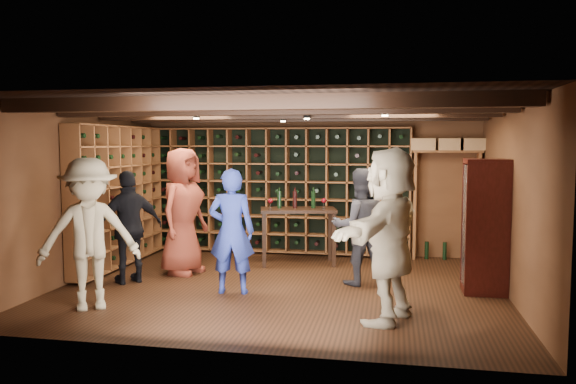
% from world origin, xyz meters
% --- Properties ---
extents(ground, '(6.00, 6.00, 0.00)m').
position_xyz_m(ground, '(0.00, 0.00, 0.00)').
color(ground, black).
rests_on(ground, ground).
extents(room_shell, '(6.00, 6.00, 6.00)m').
position_xyz_m(room_shell, '(0.00, 0.05, 2.42)').
color(room_shell, brown).
rests_on(room_shell, ground).
extents(wine_rack_back, '(4.65, 0.30, 2.20)m').
position_xyz_m(wine_rack_back, '(-0.52, 2.33, 1.15)').
color(wine_rack_back, brown).
rests_on(wine_rack_back, ground).
extents(wine_rack_left, '(0.30, 2.65, 2.20)m').
position_xyz_m(wine_rack_left, '(-2.83, 0.82, 1.15)').
color(wine_rack_left, brown).
rests_on(wine_rack_left, ground).
extents(crate_shelf, '(1.20, 0.32, 2.07)m').
position_xyz_m(crate_shelf, '(2.41, 2.32, 1.57)').
color(crate_shelf, brown).
rests_on(crate_shelf, ground).
extents(display_cabinet, '(0.55, 0.50, 1.75)m').
position_xyz_m(display_cabinet, '(2.71, 0.20, 0.86)').
color(display_cabinet, '#360E0A').
rests_on(display_cabinet, ground).
extents(man_blue_shirt, '(0.65, 0.47, 1.66)m').
position_xyz_m(man_blue_shirt, '(-0.57, -0.43, 0.83)').
color(man_blue_shirt, navy).
rests_on(man_blue_shirt, ground).
extents(man_grey_suit, '(0.95, 0.83, 1.64)m').
position_xyz_m(man_grey_suit, '(1.06, 0.36, 0.82)').
color(man_grey_suit, black).
rests_on(man_grey_suit, ground).
extents(guest_red_floral, '(0.81, 1.05, 1.91)m').
position_xyz_m(guest_red_floral, '(-1.62, 0.52, 0.96)').
color(guest_red_floral, maroon).
rests_on(guest_red_floral, ground).
extents(guest_woman_black, '(0.94, 0.94, 1.60)m').
position_xyz_m(guest_woman_black, '(-2.15, -0.17, 0.80)').
color(guest_woman_black, black).
rests_on(guest_woman_black, ground).
extents(guest_khaki, '(1.35, 1.19, 1.81)m').
position_xyz_m(guest_khaki, '(-2.03, -1.44, 0.91)').
color(guest_khaki, gray).
rests_on(guest_khaki, ground).
extents(guest_beige, '(1.20, 1.89, 1.95)m').
position_xyz_m(guest_beige, '(1.48, -1.24, 0.97)').
color(guest_beige, tan).
rests_on(guest_beige, ground).
extents(tasting_table, '(1.33, 0.88, 1.20)m').
position_xyz_m(tasting_table, '(-0.01, 1.51, 0.81)').
color(tasting_table, black).
rests_on(tasting_table, ground).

